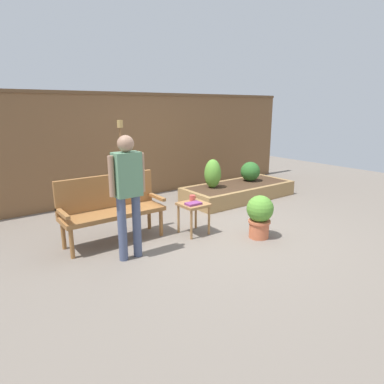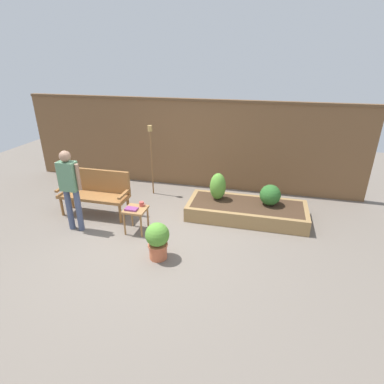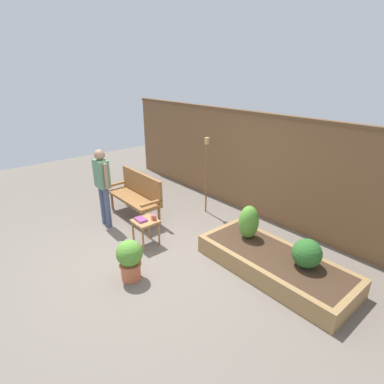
{
  "view_description": "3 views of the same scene",
  "coord_description": "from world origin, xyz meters",
  "views": [
    {
      "loc": [
        -3.2,
        -3.77,
        1.89
      ],
      "look_at": [
        -0.12,
        0.42,
        0.56
      ],
      "focal_mm": 31.42,
      "sensor_mm": 36.0,
      "label": 1
    },
    {
      "loc": [
        1.92,
        -4.57,
        3.06
      ],
      "look_at": [
        0.61,
        0.67,
        0.67
      ],
      "focal_mm": 28.83,
      "sensor_mm": 36.0,
      "label": 2
    },
    {
      "loc": [
        3.85,
        -2.37,
        2.92
      ],
      "look_at": [
        0.11,
        0.8,
        0.96
      ],
      "focal_mm": 28.63,
      "sensor_mm": 36.0,
      "label": 3
    }
  ],
  "objects": [
    {
      "name": "fence_back",
      "position": [
        0.0,
        2.6,
        1.09
      ],
      "size": [
        8.4,
        0.14,
        2.16
      ],
      "color": "brown",
      "rests_on": "ground_plane"
    },
    {
      "name": "ground_plane",
      "position": [
        0.0,
        0.0,
        0.0
      ],
      "size": [
        14.0,
        14.0,
        0.0
      ],
      "primitive_type": "plane",
      "color": "#70665B"
    },
    {
      "name": "potted_boxwood",
      "position": [
        0.36,
        -0.61,
        0.36
      ],
      "size": [
        0.39,
        0.39,
        0.64
      ],
      "color": "#C66642",
      "rests_on": "ground_plane"
    },
    {
      "name": "book_on_table",
      "position": [
        -0.37,
        0.04,
        0.5
      ],
      "size": [
        0.23,
        0.15,
        0.03
      ],
      "primitive_type": "cube",
      "rotation": [
        0.0,
        0.0,
        -0.02
      ],
      "color": "#7F3875",
      "rests_on": "side_table"
    },
    {
      "name": "side_table",
      "position": [
        -0.32,
        0.1,
        0.4
      ],
      "size": [
        0.4,
        0.4,
        0.48
      ],
      "color": "#9E7042",
      "rests_on": "ground_plane"
    },
    {
      "name": "shrub_far_corner",
      "position": [
        2.08,
        1.26,
        0.51
      ],
      "size": [
        0.42,
        0.42,
        0.42
      ],
      "color": "brown",
      "rests_on": "raised_planter_bed"
    },
    {
      "name": "cup_on_table",
      "position": [
        -0.25,
        0.23,
        0.52
      ],
      "size": [
        0.12,
        0.09,
        0.09
      ],
      "color": "#CC4C47",
      "rests_on": "side_table"
    },
    {
      "name": "garden_bench",
      "position": [
        -1.42,
        0.6,
        0.54
      ],
      "size": [
        1.44,
        0.48,
        0.94
      ],
      "color": "#936033",
      "rests_on": "ground_plane"
    },
    {
      "name": "tiki_torch",
      "position": [
        -0.65,
        1.84,
        1.13
      ],
      "size": [
        0.1,
        0.1,
        1.65
      ],
      "color": "brown",
      "rests_on": "ground_plane"
    },
    {
      "name": "raised_planter_bed",
      "position": [
        1.64,
        1.16,
        0.15
      ],
      "size": [
        2.4,
        1.0,
        0.3
      ],
      "color": "#997547",
      "rests_on": "ground_plane"
    },
    {
      "name": "shrub_near_bench",
      "position": [
        1.02,
        1.26,
        0.59
      ],
      "size": [
        0.33,
        0.33,
        0.57
      ],
      "color": "brown",
      "rests_on": "raised_planter_bed"
    },
    {
      "name": "person_by_bench",
      "position": [
        -1.48,
        -0.11,
        0.93
      ],
      "size": [
        0.47,
        0.2,
        1.56
      ],
      "color": "#475170",
      "rests_on": "ground_plane"
    }
  ]
}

